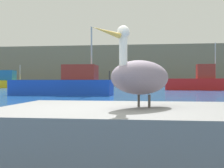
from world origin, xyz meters
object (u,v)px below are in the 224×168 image
object	(u,v)px
fishing_boat_blue	(66,84)
fishing_boat_red	(198,82)
pelican	(141,76)
fishing_boat_yellow	(6,82)

from	to	relation	value
fishing_boat_blue	fishing_boat_red	distance (m)	19.17
pelican	fishing_boat_red	bearing A→B (deg)	-156.37
pelican	fishing_boat_blue	distance (m)	19.53
fishing_boat_yellow	fishing_boat_red	bearing A→B (deg)	-21.22
fishing_boat_blue	fishing_boat_red	world-z (taller)	fishing_boat_red
fishing_boat_blue	fishing_boat_yellow	size ratio (longest dim) A/B	0.99
pelican	fishing_boat_yellow	bearing A→B (deg)	-116.18
fishing_boat_red	fishing_boat_yellow	size ratio (longest dim) A/B	0.95
fishing_boat_red	pelican	bearing A→B (deg)	-98.79
fishing_boat_blue	pelican	bearing A→B (deg)	-70.78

